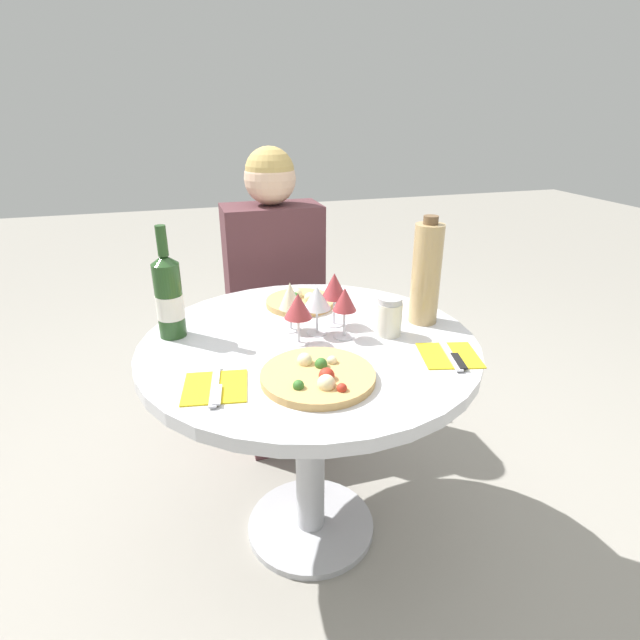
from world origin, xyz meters
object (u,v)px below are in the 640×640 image
seated_diner (279,311)px  wine_bottle (169,297)px  pizza_large (318,376)px  dining_table (309,380)px  tall_carafe (426,273)px  chair_behind_diner (273,321)px

seated_diner → wine_bottle: size_ratio=3.68×
seated_diner → pizza_large: bearing=84.5°
dining_table → seated_diner: size_ratio=0.81×
pizza_large → tall_carafe: size_ratio=0.86×
chair_behind_diner → pizza_large: (-0.08, -1.03, 0.29)m
pizza_large → wine_bottle: 0.51m
chair_behind_diner → wine_bottle: wine_bottle is taller
chair_behind_diner → seated_diner: seated_diner is taller
dining_table → tall_carafe: size_ratio=2.94×
seated_diner → tall_carafe: 0.78m
chair_behind_diner → tall_carafe: tall_carafe is taller
dining_table → tall_carafe: (0.37, 0.03, 0.29)m
chair_behind_diner → seated_diner: bearing=90.0°
dining_table → seated_diner: bearing=86.0°
pizza_large → seated_diner: bearing=84.5°
wine_bottle → tall_carafe: 0.75m
dining_table → pizza_large: size_ratio=3.42×
seated_diner → wine_bottle: (-0.42, -0.52, 0.30)m
wine_bottle → tall_carafe: size_ratio=0.99×
pizza_large → wine_bottle: wine_bottle is taller
dining_table → tall_carafe: bearing=4.7°
dining_table → chair_behind_diner: (0.05, 0.80, -0.15)m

